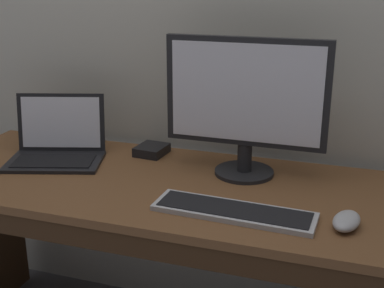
# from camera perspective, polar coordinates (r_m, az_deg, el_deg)

# --- Properties ---
(desk) EXTENTS (1.69, 0.65, 0.73)m
(desk) POSITION_cam_1_polar(r_m,az_deg,el_deg) (1.76, -3.06, -9.59)
(desk) COLOR brown
(desk) RESTS_ON ground
(laptop_black) EXTENTS (0.39, 0.33, 0.23)m
(laptop_black) POSITION_cam_1_polar(r_m,az_deg,el_deg) (1.93, -14.76, -0.22)
(laptop_black) COLOR black
(laptop_black) RESTS_ON desk
(external_monitor) EXTENTS (0.53, 0.20, 0.46)m
(external_monitor) POSITION_cam_1_polar(r_m,az_deg,el_deg) (1.67, 5.99, 4.68)
(external_monitor) COLOR black
(external_monitor) RESTS_ON desk
(wired_keyboard) EXTENTS (0.47, 0.15, 0.02)m
(wired_keyboard) POSITION_cam_1_polar(r_m,az_deg,el_deg) (1.48, 4.66, -7.47)
(wired_keyboard) COLOR #BCBCC1
(wired_keyboard) RESTS_ON desk
(computer_mouse) EXTENTS (0.09, 0.13, 0.04)m
(computer_mouse) POSITION_cam_1_polar(r_m,az_deg,el_deg) (1.45, 16.80, -8.19)
(computer_mouse) COLOR #B7B7BC
(computer_mouse) RESTS_ON desk
(external_drive_box) EXTENTS (0.11, 0.13, 0.03)m
(external_drive_box) POSITION_cam_1_polar(r_m,az_deg,el_deg) (1.93, -4.51, -0.67)
(external_drive_box) COLOR black
(external_drive_box) RESTS_ON desk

